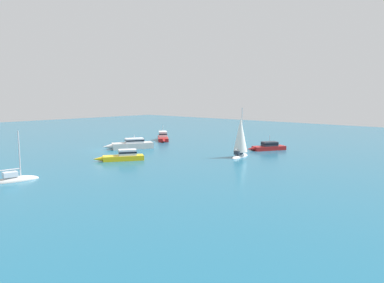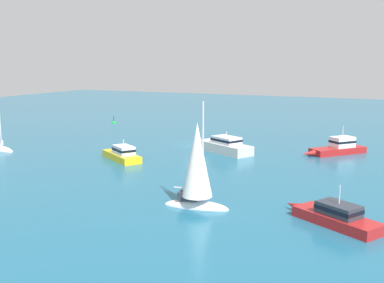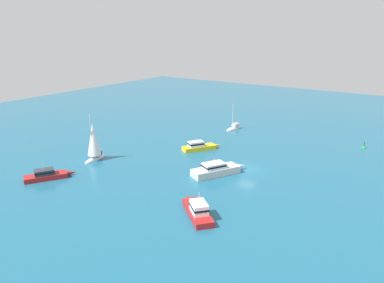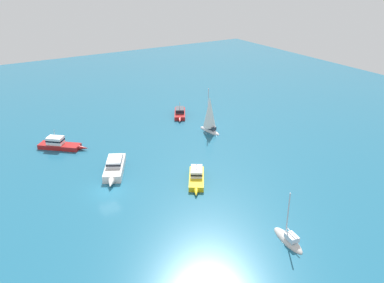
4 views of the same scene
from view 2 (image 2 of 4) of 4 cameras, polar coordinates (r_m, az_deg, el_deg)
ground_plane at (r=55.51m, az=0.61°, el=-0.45°), size 160.00×160.00×0.00m
launch at (r=51.37m, az=3.85°, el=-0.49°), size 8.44×5.58×2.39m
cabin_cruiser at (r=52.79m, az=17.58°, el=-0.72°), size 6.22×6.85×3.02m
sloop at (r=31.60m, az=0.60°, el=-3.54°), size 4.79×2.37×7.92m
powerboat at (r=30.29m, az=17.23°, el=-8.74°), size 6.69×4.62×2.59m
launch_1 at (r=47.79m, az=-8.72°, el=-1.53°), size 6.70×4.91×2.22m
channel_buoy at (r=76.16m, az=-9.63°, el=2.28°), size 0.68×0.68×1.47m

